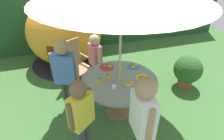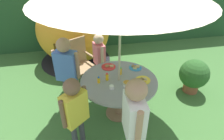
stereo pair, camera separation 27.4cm
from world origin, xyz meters
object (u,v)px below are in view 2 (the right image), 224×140
Objects in this scene: plate_far_right at (143,80)px; juice_bottle_far_left at (145,89)px; garden_table at (119,87)px; child_in_yellow_shirt at (75,108)px; juice_bottle_center_front at (120,71)px; potted_plant at (194,75)px; snack_bowl at (127,83)px; juice_bottle_near_right at (107,77)px; wooden_chair at (79,61)px; child_in_blue_shirt at (66,66)px; child_in_pink_shirt at (99,54)px; child_in_white_shirt at (134,117)px; cup_near at (112,87)px; plate_near_left at (109,67)px; dome_tent at (73,32)px; juice_bottle_center_back at (99,80)px; plate_back_edge at (135,67)px.

juice_bottle_far_left is at bearing -104.27° from plate_far_right.
garden_table is 0.96m from child_in_yellow_shirt.
plate_far_right is at bearing -37.65° from juice_bottle_center_front.
potted_plant is 1.68m from snack_bowl.
plate_far_right is 1.92× the size of juice_bottle_near_right.
wooden_chair is 7.72× the size of juice_bottle_center_front.
child_in_blue_shirt is at bearing 149.69° from snack_bowl.
wooden_chair is 0.51m from child_in_pink_shirt.
snack_bowl is 0.55× the size of plate_far_right.
child_in_white_shirt is 21.25× the size of cup_near.
wooden_chair is at bearing 127.91° from plate_near_left.
juice_bottle_near_right is (-0.57, 0.13, 0.05)m from plate_far_right.
child_in_pink_shirt is 1.17m from plate_far_right.
plate_near_left is at bearing 177.36° from potted_plant.
potted_plant is (2.34, -1.84, -0.40)m from dome_tent.
plate_near_left is at bearing 61.17° from juice_bottle_center_back.
juice_bottle_far_left is at bearing -65.63° from juice_bottle_center_front.
cup_near reaches higher than garden_table.
child_in_pink_shirt is 5.24× the size of plate_back_edge.
child_in_blue_shirt reaches higher than child_in_yellow_shirt.
child_in_blue_shirt is at bearing 57.10° from child_in_yellow_shirt.
child_in_yellow_shirt reaches higher than juice_bottle_far_left.
child_in_yellow_shirt is at bearing -158.52° from potted_plant.
plate_far_right is (0.43, 0.90, -0.16)m from child_in_white_shirt.
child_in_white_shirt reaches higher than potted_plant.
dome_tent is 1.56× the size of child_in_white_shirt.
juice_bottle_far_left reaches higher than potted_plant.
cup_near is (0.04, -1.13, 0.01)m from child_in_pink_shirt.
dome_tent reaches higher than wooden_chair.
plate_back_edge is at bearing 43.52° from cup_near.
plate_back_edge is 0.63m from juice_bottle_near_right.
garden_table is at bearing -12.01° from juice_bottle_near_right.
juice_bottle_far_left is 1.77× the size of cup_near.
juice_bottle_center_back is (-0.71, -0.32, 0.04)m from plate_back_edge.
plate_back_edge is 0.74m from cup_near.
child_in_blue_shirt is 1.07m from snack_bowl.
dome_tent reaches higher than snack_bowl.
child_in_blue_shirt is at bearing 155.50° from garden_table.
potted_plant is 3.18× the size of plate_back_edge.
plate_near_left is (0.64, 1.02, -0.05)m from child_in_yellow_shirt.
child_in_blue_shirt is 0.97m from child_in_yellow_shirt.
child_in_white_shirt is 11.25× the size of juice_bottle_near_right.
child_in_pink_shirt is 1.12m from snack_bowl.
snack_bowl is 1.01× the size of juice_bottle_center_front.
child_in_white_shirt is (0.64, -3.18, 0.11)m from dome_tent.
cup_near is at bearing -96.32° from plate_near_left.
plate_back_edge is (1.21, -0.07, -0.13)m from child_in_blue_shirt.
dome_tent is 2.78m from child_in_yellow_shirt.
child_in_blue_shirt is 10.56× the size of juice_bottle_center_front.
potted_plant is 0.58× the size of child_in_yellow_shirt.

